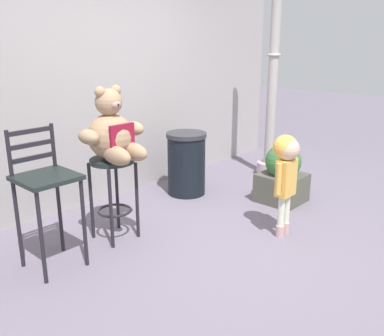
# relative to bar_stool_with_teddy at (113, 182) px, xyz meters

# --- Properties ---
(ground_plane) EXTENTS (24.00, 24.00, 0.00)m
(ground_plane) POSITION_rel_bar_stool_with_teddy_xyz_m (0.60, -0.85, -0.56)
(ground_plane) COLOR slate
(building_wall) EXTENTS (6.30, 0.30, 3.83)m
(building_wall) POSITION_rel_bar_stool_with_teddy_xyz_m (0.60, 1.08, 1.36)
(building_wall) COLOR #A49F9D
(building_wall) RESTS_ON ground_plane
(bar_stool_with_teddy) EXTENTS (0.40, 0.40, 0.78)m
(bar_stool_with_teddy) POSITION_rel_bar_stool_with_teddy_xyz_m (0.00, 0.00, 0.00)
(bar_stool_with_teddy) COLOR black
(bar_stool_with_teddy) RESTS_ON ground_plane
(teddy_bear) EXTENTS (0.64, 0.57, 0.65)m
(teddy_bear) POSITION_rel_bar_stool_with_teddy_xyz_m (0.00, -0.03, 0.45)
(teddy_bear) COLOR tan
(teddy_bear) RESTS_ON bar_stool_with_teddy
(child_walking) EXTENTS (0.31, 0.25, 0.98)m
(child_walking) POSITION_rel_bar_stool_with_teddy_xyz_m (1.11, -1.13, 0.16)
(child_walking) COLOR #C29998
(child_walking) RESTS_ON ground_plane
(trash_bin) EXTENTS (0.48, 0.48, 0.75)m
(trash_bin) POSITION_rel_bar_stool_with_teddy_xyz_m (1.33, 0.34, -0.18)
(trash_bin) COLOR black
(trash_bin) RESTS_ON ground_plane
(lamppost) EXTENTS (0.31, 0.31, 2.79)m
(lamppost) POSITION_rel_bar_stool_with_teddy_xyz_m (2.64, 0.01, 0.55)
(lamppost) COLOR #B59FA7
(lamppost) RESTS_ON ground_plane
(bar_chair_empty) EXTENTS (0.44, 0.44, 1.15)m
(bar_chair_empty) POSITION_rel_bar_stool_with_teddy_xyz_m (-0.67, -0.03, 0.14)
(bar_chair_empty) COLOR black
(bar_chair_empty) RESTS_ON ground_plane
(planter_with_shrub) EXTENTS (0.48, 0.48, 0.68)m
(planter_with_shrub) POSITION_rel_bar_stool_with_teddy_xyz_m (1.89, -0.66, -0.24)
(planter_with_shrub) COLOR #4F4F43
(planter_with_shrub) RESTS_ON ground_plane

